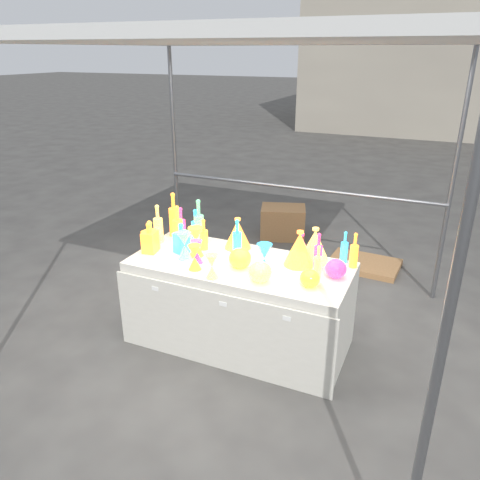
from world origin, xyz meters
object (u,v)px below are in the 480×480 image
at_px(display_table, 240,303).
at_px(decanter_0, 150,235).
at_px(lampshade_0, 238,233).
at_px(bottle_0, 178,225).
at_px(hourglass_0, 195,257).
at_px(cardboard_box_closed, 283,222).
at_px(globe_0, 240,259).

xyz_separation_m(display_table, decanter_0, (-0.81, -0.06, 0.51)).
bearing_deg(lampshade_0, bottle_0, -152.77).
distance_m(bottle_0, lampshade_0, 0.54).
height_order(decanter_0, hourglass_0, decanter_0).
xyz_separation_m(cardboard_box_closed, bottle_0, (-0.21, -2.32, 0.72)).
bearing_deg(bottle_0, display_table, -13.69).
height_order(cardboard_box_closed, lampshade_0, lampshade_0).
bearing_deg(globe_0, lampshade_0, 116.76).
distance_m(bottle_0, decanter_0, 0.27).
xyz_separation_m(decanter_0, hourglass_0, (0.54, -0.18, -0.03)).
height_order(globe_0, lampshade_0, lampshade_0).
height_order(bottle_0, decanter_0, bottle_0).
relative_size(display_table, lampshade_0, 6.71).
relative_size(display_table, bottle_0, 5.19).
height_order(display_table, lampshade_0, lampshade_0).
relative_size(decanter_0, hourglass_0, 1.30).
distance_m(cardboard_box_closed, hourglass_0, 2.81).
distance_m(display_table, decanter_0, 0.96).
bearing_deg(hourglass_0, globe_0, 28.38).
bearing_deg(cardboard_box_closed, display_table, -97.26).
height_order(bottle_0, hourglass_0, bottle_0).
xyz_separation_m(bottle_0, globe_0, (0.71, -0.24, -0.11)).
height_order(bottle_0, lampshade_0, bottle_0).
height_order(cardboard_box_closed, hourglass_0, hourglass_0).
height_order(hourglass_0, lampshade_0, lampshade_0).
xyz_separation_m(bottle_0, decanter_0, (-0.14, -0.22, -0.04)).
bearing_deg(hourglass_0, decanter_0, 160.98).
distance_m(bottle_0, globe_0, 0.76).
bearing_deg(lampshade_0, globe_0, -49.45).
distance_m(bottle_0, hourglass_0, 0.57).
xyz_separation_m(decanter_0, lampshade_0, (0.67, 0.35, 0.00)).
distance_m(display_table, hourglass_0, 0.60).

